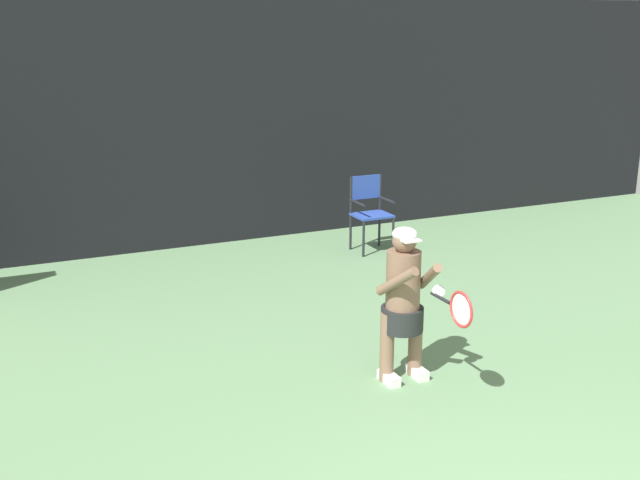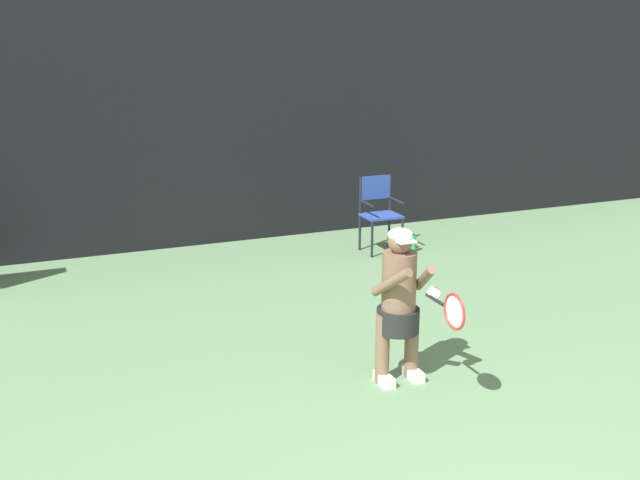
% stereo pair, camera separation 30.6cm
% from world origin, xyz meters
% --- Properties ---
extents(backdrop_screen, '(18.00, 0.12, 3.66)m').
position_xyz_m(backdrop_screen, '(0.00, 8.50, 1.81)').
color(backdrop_screen, black).
rests_on(backdrop_screen, ground).
extents(umpire_chair, '(0.52, 0.44, 1.08)m').
position_xyz_m(umpire_chair, '(2.40, 7.17, 0.62)').
color(umpire_chair, black).
rests_on(umpire_chair, ground).
extents(water_bottle, '(0.07, 0.07, 0.27)m').
position_xyz_m(water_bottle, '(2.84, 6.93, 0.12)').
color(water_bottle, '#2C9450').
rests_on(water_bottle, ground).
extents(tennis_player, '(0.53, 0.60, 1.44)m').
position_xyz_m(tennis_player, '(0.67, 3.33, 0.78)').
color(tennis_player, white).
rests_on(tennis_player, ground).
extents(tennis_racket, '(0.03, 0.60, 0.31)m').
position_xyz_m(tennis_racket, '(0.81, 2.67, 0.89)').
color(tennis_racket, black).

